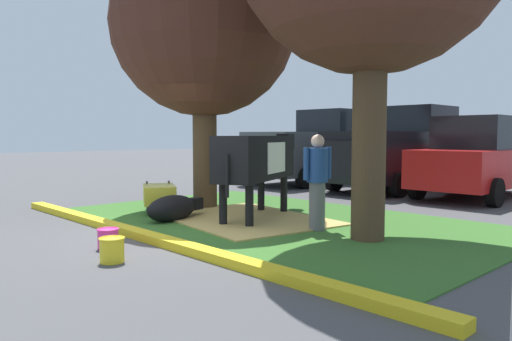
{
  "coord_description": "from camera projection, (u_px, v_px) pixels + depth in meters",
  "views": [
    {
      "loc": [
        6.57,
        -4.2,
        1.56
      ],
      "look_at": [
        -0.06,
        2.06,
        0.9
      ],
      "focal_mm": 34.33,
      "sensor_mm": 36.0,
      "label": 1
    }
  ],
  "objects": [
    {
      "name": "sedan_red",
      "position": [
        479.0,
        158.0,
        12.17
      ],
      "size": [
        2.08,
        4.43,
        2.02
      ],
      "color": "red",
      "rests_on": "ground"
    },
    {
      "name": "grass_island",
      "position": [
        276.0,
        220.0,
        8.95
      ],
      "size": [
        8.09,
        4.92,
        0.02
      ],
      "primitive_type": "cube",
      "color": "#386B28",
      "rests_on": "ground"
    },
    {
      "name": "pickup_truck_black",
      "position": [
        401.0,
        151.0,
        14.18
      ],
      "size": [
        2.3,
        5.44,
        2.42
      ],
      "color": "black",
      "rests_on": "ground"
    },
    {
      "name": "calf_lying",
      "position": [
        173.0,
        208.0,
        8.84
      ],
      "size": [
        0.68,
        1.33,
        0.48
      ],
      "color": "black",
      "rests_on": "ground"
    },
    {
      "name": "shade_tree_left",
      "position": [
        204.0,
        25.0,
        10.2
      ],
      "size": [
        3.88,
        3.88,
        5.83
      ],
      "color": "#4C3823",
      "rests_on": "ground"
    },
    {
      "name": "pickup_truck_maroon",
      "position": [
        318.0,
        149.0,
        16.2
      ],
      "size": [
        2.3,
        5.44,
        2.42
      ],
      "color": "#4C5156",
      "rests_on": "ground"
    },
    {
      "name": "ground_plane",
      "position": [
        164.0,
        234.0,
        7.75
      ],
      "size": [
        80.0,
        80.0,
        0.0
      ],
      "primitive_type": "plane",
      "color": "#4C4C4F"
    },
    {
      "name": "wheelbarrow",
      "position": [
        159.0,
        195.0,
        9.57
      ],
      "size": [
        1.54,
        1.13,
        0.63
      ],
      "color": "gold",
      "rests_on": "ground"
    },
    {
      "name": "hay_bedding",
      "position": [
        244.0,
        219.0,
        9.0
      ],
      "size": [
        3.52,
        2.84,
        0.04
      ],
      "primitive_type": "cube",
      "rotation": [
        0.0,
        0.0,
        -0.15
      ],
      "color": "tan",
      "rests_on": "ground"
    },
    {
      "name": "bucket_yellow",
      "position": [
        112.0,
        249.0,
        5.99
      ],
      "size": [
        0.32,
        0.32,
        0.31
      ],
      "color": "yellow",
      "rests_on": "ground"
    },
    {
      "name": "bucket_pink",
      "position": [
        108.0,
        238.0,
        6.72
      ],
      "size": [
        0.3,
        0.3,
        0.28
      ],
      "color": "#EA3893",
      "rests_on": "ground"
    },
    {
      "name": "person_handler",
      "position": [
        317.0,
        180.0,
        7.89
      ],
      "size": [
        0.34,
        0.52,
        1.57
      ],
      "color": "slate",
      "rests_on": "ground"
    },
    {
      "name": "curb_yellow",
      "position": [
        152.0,
        238.0,
        7.15
      ],
      "size": [
        9.29,
        0.24,
        0.12
      ],
      "primitive_type": "cube",
      "color": "yellow",
      "rests_on": "ground"
    },
    {
      "name": "cow_holstein",
      "position": [
        258.0,
        158.0,
        9.08
      ],
      "size": [
        1.66,
        2.98,
        1.59
      ],
      "color": "black",
      "rests_on": "ground"
    }
  ]
}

